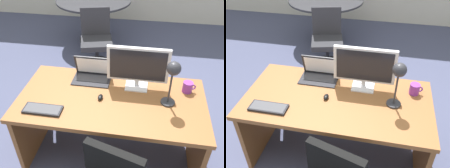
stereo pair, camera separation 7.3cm
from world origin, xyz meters
The scene contains 10 objects.
ground centered at (0.00, 1.50, 0.00)m, with size 12.00×12.00×0.00m, color #474C6B.
desk centered at (0.00, 0.05, 0.53)m, with size 1.62×0.82×0.74m.
monitor centered at (0.20, 0.19, 0.97)m, with size 0.54×0.16×0.40m.
laptop centered at (-0.23, 0.28, 0.81)m, with size 0.35×0.23×0.22m.
keyboard centered at (-0.52, -0.25, 0.75)m, with size 0.32×0.13×0.02m.
mouse centered at (-0.09, -0.03, 0.76)m, with size 0.04×0.08×0.03m.
desk_lamp centered at (0.48, -0.01, 1.05)m, with size 0.12×0.14×0.42m.
coffee_mug centered at (0.65, 0.20, 0.79)m, with size 0.11×0.09×0.10m.
meeting_table centered at (-0.73, 2.54, 0.59)m, with size 1.29×1.29×0.77m.
meeting_chair_near centered at (-0.51, 1.68, 0.37)m, with size 0.56×0.57×0.89m.
Camera 1 is at (0.27, -1.64, 2.10)m, focal length 39.80 mm.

